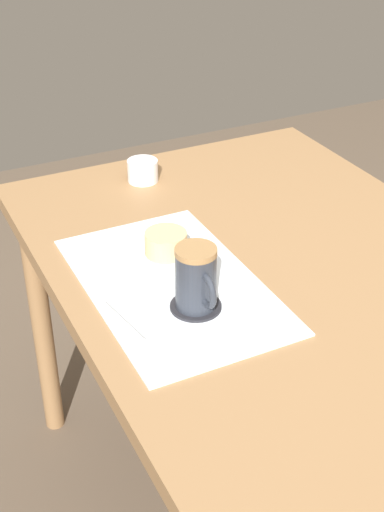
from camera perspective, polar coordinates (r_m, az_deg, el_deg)
name	(u,v)px	position (r m, az deg, el deg)	size (l,w,h in m)	color
dining_table	(273,297)	(1.39, 6.46, -3.29)	(1.12, 0.81, 0.72)	#997047
placemat	(172,284)	(1.27, -1.61, -2.25)	(0.47, 0.29, 0.00)	white
pastry_plate	(166,256)	(1.34, -2.07, 0.01)	(0.15, 0.15, 0.01)	silver
pastry	(166,243)	(1.33, -2.09, 1.04)	(0.08, 0.08, 0.04)	#E5BC7F
coffee_coaster	(196,306)	(1.21, 0.30, -4.04)	(0.09, 0.09, 0.01)	#232328
coffee_mug	(197,278)	(1.18, 0.37, -1.80)	(0.10, 0.07, 0.11)	#2D333D
teaspoon	(123,322)	(1.18, -5.53, -5.26)	(0.01, 0.01, 0.13)	silver
sugar_bowl	(143,171)	(1.64, -3.96, 6.83)	(0.07, 0.07, 0.05)	white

